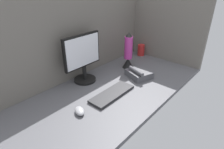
% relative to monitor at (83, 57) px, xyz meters
% --- Properties ---
extents(ground_plane, '(1.80, 0.80, 0.03)m').
position_rel_monitor_xyz_m(ground_plane, '(-0.01, -0.25, -0.22)').
color(ground_plane, '#515156').
extents(cubicle_wall_back, '(1.80, 0.05, 0.67)m').
position_rel_monitor_xyz_m(cubicle_wall_back, '(-0.01, 0.12, 0.13)').
color(cubicle_wall_back, slate).
rests_on(cubicle_wall_back, ground_plane).
extents(cubicle_wall_side, '(0.05, 0.80, 0.67)m').
position_rel_monitor_xyz_m(cubicle_wall_side, '(0.87, -0.25, 0.13)').
color(cubicle_wall_side, slate).
rests_on(cubicle_wall_side, ground_plane).
extents(monitor, '(0.34, 0.18, 0.39)m').
position_rel_monitor_xyz_m(monitor, '(0.00, 0.00, 0.00)').
color(monitor, black).
rests_on(monitor, ground_plane).
extents(keyboard, '(0.37, 0.13, 0.02)m').
position_rel_monitor_xyz_m(keyboard, '(-0.02, -0.32, -0.20)').
color(keyboard, '#262628').
rests_on(keyboard, ground_plane).
extents(mouse, '(0.09, 0.11, 0.03)m').
position_rel_monitor_xyz_m(mouse, '(-0.31, -0.30, -0.19)').
color(mouse, '#99999E').
rests_on(mouse, ground_plane).
extents(mug_red_plastic, '(0.07, 0.07, 0.12)m').
position_rel_monitor_xyz_m(mug_red_plastic, '(0.79, -0.04, -0.15)').
color(mug_red_plastic, red).
rests_on(mug_red_plastic, ground_plane).
extents(lava_lamp, '(0.10, 0.10, 0.34)m').
position_rel_monitor_xyz_m(lava_lamp, '(0.44, -0.12, -0.07)').
color(lava_lamp, black).
rests_on(lava_lamp, ground_plane).
extents(desk_phone, '(0.22, 0.23, 0.09)m').
position_rel_monitor_xyz_m(desk_phone, '(0.35, -0.31, -0.18)').
color(desk_phone, '#4C4C51').
rests_on(desk_phone, ground_plane).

